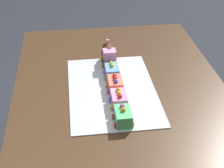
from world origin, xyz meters
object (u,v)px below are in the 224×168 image
(dining_table, at_px, (120,106))
(cake_car_tanker_sky_blue, at_px, (112,71))
(cake_locomotive, at_px, (109,55))
(cake_car_caboose_bubblegum, at_px, (119,99))
(cake_car_hopper_coral, at_px, (115,84))
(cake_car_flatbed_mint_green, at_px, (123,116))

(dining_table, bearing_deg, cake_car_tanker_sky_blue, -165.23)
(cake_locomotive, relative_size, cake_car_caboose_bubblegum, 1.40)
(cake_locomotive, xyz_separation_m, cake_car_tanker_sky_blue, (0.13, -0.00, -0.02))
(cake_locomotive, height_order, cake_car_caboose_bubblegum, cake_locomotive)
(cake_car_hopper_coral, xyz_separation_m, cake_car_caboose_bubblegum, (0.12, 0.00, 0.00))
(cake_car_tanker_sky_blue, distance_m, cake_car_flatbed_mint_green, 0.35)
(cake_locomotive, xyz_separation_m, cake_car_caboose_bubblegum, (0.36, -0.00, -0.02))
(dining_table, bearing_deg, cake_car_flatbed_mint_green, -6.39)
(cake_car_caboose_bubblegum, bearing_deg, cake_car_flatbed_mint_green, 0.00)
(cake_car_tanker_sky_blue, xyz_separation_m, cake_car_caboose_bubblegum, (0.24, 0.00, 0.00))
(dining_table, distance_m, cake_car_hopper_coral, 0.14)
(cake_car_caboose_bubblegum, bearing_deg, cake_car_tanker_sky_blue, 180.00)
(cake_car_hopper_coral, distance_m, cake_car_caboose_bubblegum, 0.12)
(cake_locomotive, relative_size, cake_car_tanker_sky_blue, 1.40)
(cake_locomotive, distance_m, cake_car_caboose_bubblegum, 0.37)
(cake_locomotive, distance_m, cake_car_hopper_coral, 0.25)
(cake_car_hopper_coral, bearing_deg, cake_car_flatbed_mint_green, 0.00)
(dining_table, bearing_deg, cake_car_caboose_bubblegum, -11.99)
(cake_car_tanker_sky_blue, relative_size, cake_car_hopper_coral, 1.00)
(dining_table, distance_m, cake_locomotive, 0.28)
(cake_locomotive, bearing_deg, cake_car_tanker_sky_blue, -0.00)
(cake_car_caboose_bubblegum, bearing_deg, cake_locomotive, 180.00)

